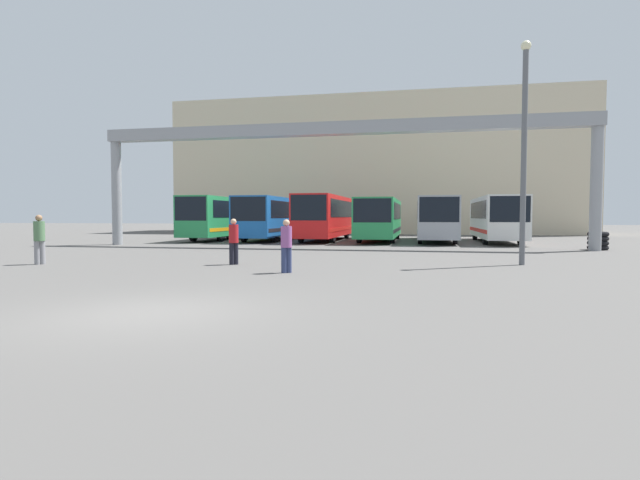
{
  "coord_description": "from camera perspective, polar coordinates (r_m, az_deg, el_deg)",
  "views": [
    {
      "loc": [
        4.91,
        -8.29,
        1.8
      ],
      "look_at": [
        -1.25,
        21.97,
        0.3
      ],
      "focal_mm": 28.0,
      "sensor_mm": 36.0,
      "label": 1
    }
  ],
  "objects": [
    {
      "name": "ground_plane",
      "position": [
        9.81,
        -19.0,
        -7.94
      ],
      "size": [
        200.0,
        200.0,
        0.0
      ],
      "primitive_type": "plane",
      "color": "#514F4C"
    },
    {
      "name": "building_backdrop",
      "position": [
        55.3,
        6.42,
        8.06
      ],
      "size": [
        41.77,
        12.0,
        13.82
      ],
      "color": "beige",
      "rests_on": "ground"
    },
    {
      "name": "overhead_gantry",
      "position": [
        28.67,
        1.55,
        11.03
      ],
      "size": [
        27.99,
        0.8,
        7.06
      ],
      "color": "gray",
      "rests_on": "ground"
    },
    {
      "name": "bus_slot_0",
      "position": [
        39.0,
        -10.83,
        2.76
      ],
      "size": [
        2.43,
        11.65,
        3.16
      ],
      "color": "#268C4C",
      "rests_on": "ground"
    },
    {
      "name": "bus_slot_1",
      "position": [
        37.19,
        -5.47,
        2.76
      ],
      "size": [
        2.59,
        10.64,
        3.11
      ],
      "color": "#1959A5",
      "rests_on": "ground"
    },
    {
      "name": "bus_slot_2",
      "position": [
        36.58,
        0.64,
        2.86
      ],
      "size": [
        2.52,
        11.35,
        3.21
      ],
      "color": "red",
      "rests_on": "ground"
    },
    {
      "name": "bus_slot_3",
      "position": [
        36.16,
        6.86,
        2.62
      ],
      "size": [
        2.55,
        11.59,
        2.96
      ],
      "color": "#268C4C",
      "rests_on": "ground"
    },
    {
      "name": "bus_slot_4",
      "position": [
        35.95,
        13.15,
        2.62
      ],
      "size": [
        2.54,
        11.39,
        3.02
      ],
      "color": "#999EA5",
      "rests_on": "ground"
    },
    {
      "name": "bus_slot_5",
      "position": [
        36.06,
        19.47,
        2.55
      ],
      "size": [
        2.45,
        10.94,
        3.04
      ],
      "color": "silver",
      "rests_on": "ground"
    },
    {
      "name": "pedestrian_mid_right",
      "position": [
        18.63,
        -9.84,
        -0.03
      ],
      "size": [
        0.35,
        0.35,
        1.69
      ],
      "rotation": [
        0.0,
        0.0,
        3.93
      ],
      "color": "black",
      "rests_on": "ground"
    },
    {
      "name": "pedestrian_far_center",
      "position": [
        21.15,
        -29.41,
        0.19
      ],
      "size": [
        0.38,
        0.38,
        1.84
      ],
      "rotation": [
        0.0,
        0.0,
        4.05
      ],
      "color": "gray",
      "rests_on": "ground"
    },
    {
      "name": "pedestrian_near_center",
      "position": [
        15.72,
        -3.87,
        -0.52
      ],
      "size": [
        0.35,
        0.35,
        1.69
      ],
      "rotation": [
        0.0,
        0.0,
        3.8
      ],
      "color": "navy",
      "rests_on": "ground"
    },
    {
      "name": "tire_stack",
      "position": [
        30.16,
        29.18,
        -0.08
      ],
      "size": [
        1.04,
        1.04,
        0.96
      ],
      "color": "black",
      "rests_on": "ground"
    },
    {
      "name": "lamp_post",
      "position": [
        19.83,
        22.3,
        10.13
      ],
      "size": [
        0.36,
        0.36,
        8.09
      ],
      "color": "#595B60",
      "rests_on": "ground"
    }
  ]
}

